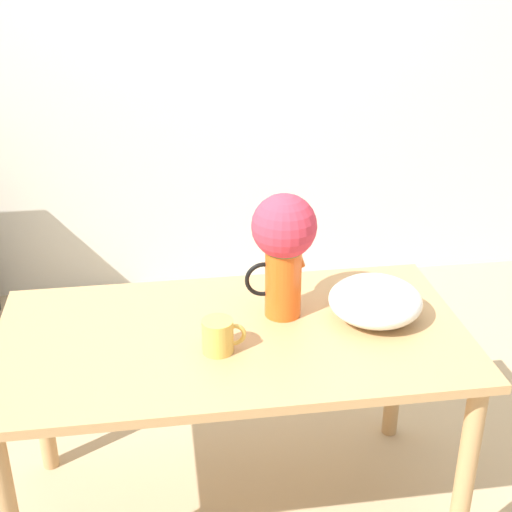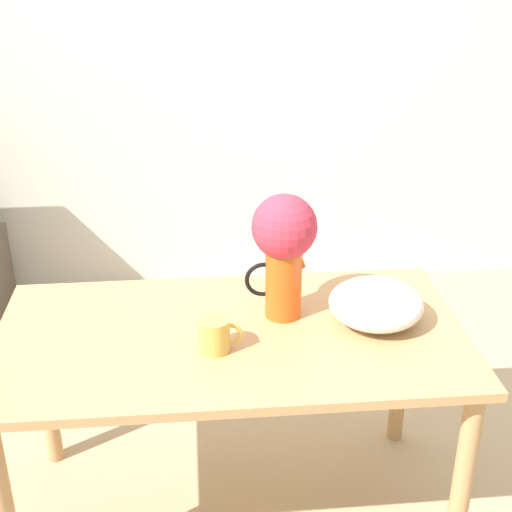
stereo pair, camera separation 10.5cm
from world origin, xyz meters
name	(u,v)px [view 2 (the right image)]	position (x,y,z in m)	size (l,w,h in m)	color
ground_plane	(263,489)	(0.00, 0.00, 0.00)	(12.00, 12.00, 0.00)	tan
wall_back	(229,47)	(0.00, 1.70, 1.30)	(8.00, 0.05, 2.60)	silver
table	(231,359)	(-0.11, -0.08, 0.62)	(1.45, 0.77, 0.72)	tan
flower_vase	(284,242)	(0.06, 0.01, 0.98)	(0.22, 0.20, 0.41)	#E05619
coffee_mug	(215,335)	(-0.16, -0.17, 0.77)	(0.13, 0.09, 0.10)	gold
white_bowl	(376,304)	(0.35, -0.06, 0.79)	(0.30, 0.30, 0.13)	white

